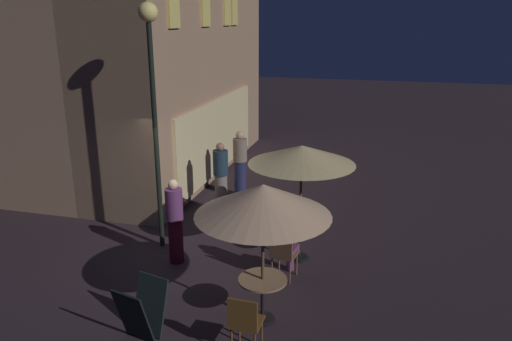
% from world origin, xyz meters
% --- Properties ---
extents(ground_plane, '(60.00, 60.00, 0.00)m').
position_xyz_m(ground_plane, '(0.00, 0.00, 0.00)').
color(ground_plane, '#291E24').
extents(cafe_building, '(8.63, 7.34, 7.03)m').
position_xyz_m(cafe_building, '(4.12, 3.10, 3.51)').
color(cafe_building, '#9C795D').
rests_on(cafe_building, ground).
extents(street_lamp_near_corner, '(0.37, 0.37, 4.81)m').
position_xyz_m(street_lamp_near_corner, '(0.47, 0.46, 3.49)').
color(street_lamp_near_corner, black).
rests_on(street_lamp_near_corner, ground).
extents(menu_sandwich_board, '(0.75, 0.69, 0.86)m').
position_xyz_m(menu_sandwich_board, '(-2.40, -0.60, 0.44)').
color(menu_sandwich_board, black).
rests_on(menu_sandwich_board, ground).
extents(cafe_table_0, '(0.75, 0.75, 0.74)m').
position_xyz_m(cafe_table_0, '(-1.55, -2.21, 0.54)').
color(cafe_table_0, black).
rests_on(cafe_table_0, ground).
extents(cafe_table_1, '(0.63, 0.63, 0.78)m').
position_xyz_m(cafe_table_1, '(0.62, -2.38, 0.52)').
color(cafe_table_1, black).
rests_on(cafe_table_1, ground).
extents(patio_umbrella_0, '(2.02, 2.02, 2.26)m').
position_xyz_m(patio_umbrella_0, '(-1.55, -2.21, 2.01)').
color(patio_umbrella_0, black).
rests_on(patio_umbrella_0, ground).
extents(patio_umbrella_1, '(1.99, 1.99, 2.30)m').
position_xyz_m(patio_umbrella_1, '(0.62, -2.38, 2.11)').
color(patio_umbrella_1, black).
rests_on(patio_umbrella_1, ground).
extents(cafe_chair_0, '(0.43, 0.43, 0.95)m').
position_xyz_m(cafe_chair_0, '(-2.43, -2.18, 0.58)').
color(cafe_chair_0, brown).
rests_on(cafe_chair_0, ground).
extents(cafe_chair_1, '(0.50, 0.50, 0.93)m').
position_xyz_m(cafe_chair_1, '(-0.23, -2.24, 0.56)').
color(cafe_chair_1, brown).
rests_on(cafe_chair_1, ground).
extents(patron_seated_0, '(0.53, 0.39, 1.26)m').
position_xyz_m(patron_seated_0, '(-0.09, -2.26, 0.71)').
color(patron_seated_0, '#653664').
rests_on(patron_seated_0, ground).
extents(patron_standing_1, '(0.37, 0.37, 1.75)m').
position_xyz_m(patron_standing_1, '(3.74, -0.24, 0.88)').
color(patron_standing_1, '#22264E').
rests_on(patron_standing_1, ground).
extents(patron_standing_2, '(0.36, 0.36, 1.75)m').
position_xyz_m(patron_standing_2, '(2.48, -0.15, 0.88)').
color(patron_standing_2, slate).
rests_on(patron_standing_2, ground).
extents(patron_standing_3, '(0.33, 0.33, 1.68)m').
position_xyz_m(patron_standing_3, '(-0.10, -0.12, 0.85)').
color(patron_standing_3, '#45101B').
rests_on(patron_standing_3, ground).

